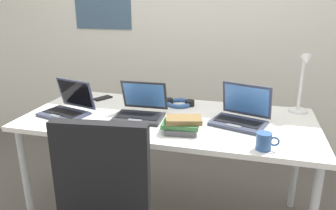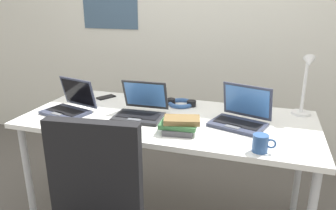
# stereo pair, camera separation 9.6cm
# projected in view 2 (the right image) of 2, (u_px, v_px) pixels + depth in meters

# --- Properties ---
(wall_back) EXTENTS (6.00, 0.13, 2.60)m
(wall_back) POSITION_uv_depth(u_px,v_px,m) (205.00, 16.00, 2.85)
(wall_back) COLOR silver
(wall_back) RESTS_ON ground_plane
(desk) EXTENTS (1.80, 0.80, 0.74)m
(desk) POSITION_uv_depth(u_px,v_px,m) (168.00, 125.00, 2.05)
(desk) COLOR white
(desk) RESTS_ON ground_plane
(desk_lamp) EXTENTS (0.12, 0.18, 0.40)m
(desk_lamp) POSITION_uv_depth(u_px,v_px,m) (305.00, 86.00, 1.99)
(desk_lamp) COLOR white
(desk_lamp) RESTS_ON desk
(laptop_front_right) EXTENTS (0.30, 0.28, 0.21)m
(laptop_front_right) POSITION_uv_depth(u_px,v_px,m) (141.00, 110.00, 2.03)
(laptop_front_right) COLOR #232326
(laptop_front_right) RESTS_ON desk
(laptop_back_left) EXTENTS (0.34, 0.31, 0.21)m
(laptop_back_left) POSITION_uv_depth(u_px,v_px,m) (69.00, 106.00, 2.10)
(laptop_back_left) COLOR #33384C
(laptop_back_left) RESTS_ON desk
(laptop_near_lamp) EXTENTS (0.36, 0.33, 0.23)m
(laptop_near_lamp) POSITION_uv_depth(u_px,v_px,m) (241.00, 117.00, 1.90)
(laptop_near_lamp) COLOR #33384C
(laptop_near_lamp) RESTS_ON desk
(computer_mouse) EXTENTS (0.07, 0.10, 0.03)m
(computer_mouse) POSITION_uv_depth(u_px,v_px,m) (246.00, 109.00, 2.12)
(computer_mouse) COLOR black
(computer_mouse) RESTS_ON desk
(cell_phone) EXTENTS (0.12, 0.15, 0.01)m
(cell_phone) POSITION_uv_depth(u_px,v_px,m) (106.00, 97.00, 2.42)
(cell_phone) COLOR black
(cell_phone) RESTS_ON desk
(headphones) EXTENTS (0.21, 0.18, 0.04)m
(headphones) POSITION_uv_depth(u_px,v_px,m) (181.00, 103.00, 2.25)
(headphones) COLOR #335999
(headphones) RESTS_ON desk
(book_stack) EXTENTS (0.24, 0.17, 0.09)m
(book_stack) POSITION_uv_depth(u_px,v_px,m) (180.00, 125.00, 1.79)
(book_stack) COLOR #4C4C51
(book_stack) RESTS_ON desk
(coffee_mug) EXTENTS (0.11, 0.08, 0.09)m
(coffee_mug) POSITION_uv_depth(u_px,v_px,m) (261.00, 143.00, 1.56)
(coffee_mug) COLOR #2D518C
(coffee_mug) RESTS_ON desk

